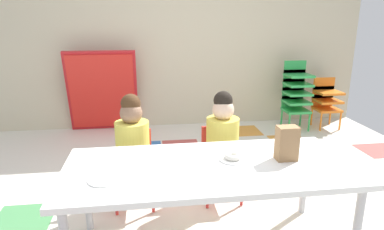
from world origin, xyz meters
TOP-DOWN VIEW (x-y plane):
  - ground_plane at (0.00, 0.01)m, footprint 5.30×4.55m
  - back_wall at (0.00, 2.28)m, footprint 5.30×0.10m
  - craft_table at (-0.02, -0.52)m, footprint 1.77×0.78m
  - seated_child_near_camera at (-0.51, 0.10)m, footprint 0.33×0.33m
  - seated_child_middle_seat at (0.20, 0.10)m, footprint 0.32×0.32m
  - kid_chair_green_stack at (1.62, 1.84)m, footprint 0.32×0.30m
  - kid_chair_orange_stack at (2.07, 1.83)m, footprint 0.32×0.30m
  - folded_activity_table at (-0.96, 2.08)m, footprint 0.90×0.29m
  - paper_bag_brown at (0.48, -0.51)m, footprint 0.13×0.09m
  - paper_plate_near_edge at (0.14, -0.47)m, footprint 0.18×0.18m
  - paper_plate_center_table at (-0.64, -0.65)m, footprint 0.18×0.18m
  - donut_powdered_on_plate at (0.14, -0.47)m, footprint 0.11×0.11m

SIDE VIEW (x-z plane):
  - ground_plane at x=0.00m, z-range -0.02..0.00m
  - kid_chair_orange_stack at x=2.07m, z-range 0.06..0.74m
  - kid_chair_green_stack at x=1.62m, z-range 0.06..0.98m
  - folded_activity_table at x=-0.96m, z-range -0.01..1.08m
  - craft_table at x=-0.02m, z-range 0.25..0.85m
  - seated_child_near_camera at x=-0.51m, z-range 0.10..1.01m
  - seated_child_middle_seat at x=0.20m, z-range 0.10..1.01m
  - paper_plate_near_edge at x=0.14m, z-range 0.60..0.61m
  - paper_plate_center_table at x=-0.64m, z-range 0.60..0.61m
  - donut_powdered_on_plate at x=0.14m, z-range 0.61..0.64m
  - paper_bag_brown at x=0.48m, z-range 0.60..0.82m
  - back_wall at x=0.00m, z-range 0.00..2.59m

